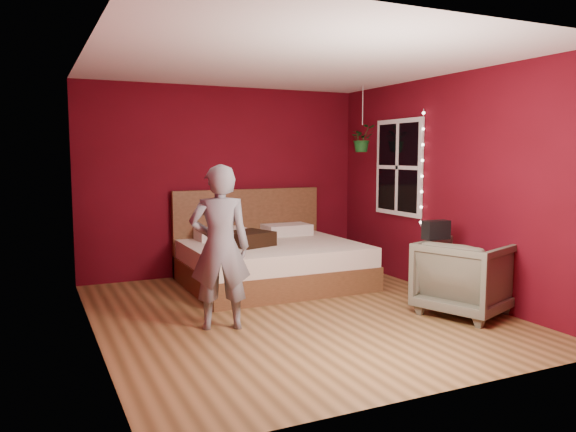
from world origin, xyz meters
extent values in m
plane|color=olive|center=(0.00, 0.00, 0.00)|extent=(4.50, 4.50, 0.00)
cube|color=#5B0915|center=(0.00, 2.26, 1.30)|extent=(4.00, 0.02, 2.60)
cube|color=#5B0915|center=(0.00, -2.26, 1.30)|extent=(4.00, 0.02, 2.60)
cube|color=#5B0915|center=(-2.01, 0.00, 1.30)|extent=(0.02, 4.50, 2.60)
cube|color=#5B0915|center=(2.01, 0.00, 1.30)|extent=(0.02, 4.50, 2.60)
cube|color=white|center=(0.00, 0.00, 2.61)|extent=(4.00, 4.50, 0.02)
cube|color=white|center=(1.97, 0.90, 1.50)|extent=(0.04, 0.97, 1.27)
cube|color=black|center=(1.96, 0.90, 1.50)|extent=(0.02, 0.85, 1.15)
cube|color=white|center=(1.95, 0.90, 1.50)|extent=(0.03, 0.05, 1.15)
cube|color=white|center=(1.95, 0.90, 1.50)|extent=(0.03, 0.85, 0.05)
cylinder|color=silver|center=(1.94, 0.38, 1.50)|extent=(0.01, 0.01, 1.45)
sphere|color=#FFF2CC|center=(1.94, 0.38, 0.83)|extent=(0.04, 0.04, 0.04)
sphere|color=#FFF2CC|center=(1.94, 0.38, 1.02)|extent=(0.04, 0.04, 0.04)
sphere|color=#FFF2CC|center=(1.94, 0.38, 1.21)|extent=(0.04, 0.04, 0.04)
sphere|color=#FFF2CC|center=(1.94, 0.38, 1.40)|extent=(0.04, 0.04, 0.04)
sphere|color=#FFF2CC|center=(1.94, 0.38, 1.60)|extent=(0.04, 0.04, 0.04)
sphere|color=#FFF2CC|center=(1.94, 0.38, 1.79)|extent=(0.04, 0.04, 0.04)
sphere|color=#FFF2CC|center=(1.94, 0.38, 1.98)|extent=(0.04, 0.04, 0.04)
sphere|color=#FFF2CC|center=(1.94, 0.38, 2.17)|extent=(0.04, 0.04, 0.04)
cube|color=brown|center=(0.31, 1.28, 0.15)|extent=(2.16, 1.83, 0.30)
cube|color=white|center=(0.31, 1.28, 0.42)|extent=(2.11, 1.80, 0.24)
cube|color=brown|center=(0.31, 2.16, 0.59)|extent=(2.16, 0.09, 1.19)
cube|color=silver|center=(-0.17, 1.90, 0.61)|extent=(0.65, 0.41, 0.15)
cube|color=silver|center=(0.80, 1.90, 0.61)|extent=(0.65, 0.41, 0.15)
imported|color=slate|center=(-0.87, -0.17, 0.79)|extent=(0.66, 0.53, 1.58)
imported|color=#565644|center=(1.60, -0.80, 0.39)|extent=(1.11, 1.09, 0.78)
cube|color=black|center=(1.37, -0.60, 0.88)|extent=(0.28, 0.14, 0.20)
cube|color=black|center=(-0.02, 1.25, 0.63)|extent=(0.63, 0.63, 0.18)
cylinder|color=silver|center=(1.67, 1.34, 2.33)|extent=(0.01, 0.01, 0.53)
imported|color=#18551A|center=(1.67, 1.34, 1.89)|extent=(0.37, 0.34, 0.37)
camera|label=1|loc=(-2.51, -5.23, 1.67)|focal=35.00mm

